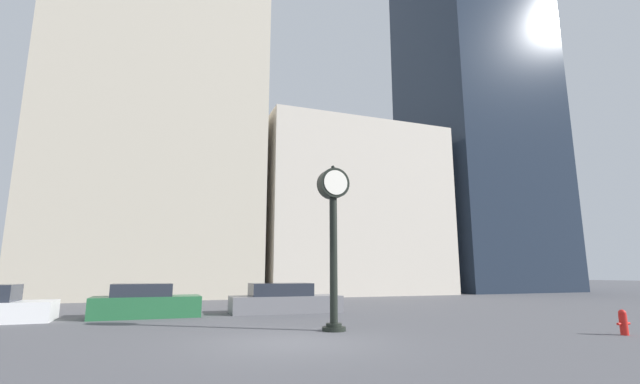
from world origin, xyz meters
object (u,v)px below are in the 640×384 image
car_green (146,303)px  fire_hydrant_near (623,322)px  street_clock (333,222)px  car_grey (284,300)px

car_green → fire_hydrant_near: car_green is taller
street_clock → car_green: street_clock is taller
street_clock → car_grey: street_clock is taller
street_clock → car_grey: 6.87m
street_clock → fire_hydrant_near: (7.22, -3.60, -2.90)m
fire_hydrant_near → car_grey: bearing=125.3°
street_clock → car_green: 8.69m
car_grey → fire_hydrant_near: 12.13m
car_green → car_grey: bearing=-0.1°
car_green → street_clock: bearing=-49.8°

